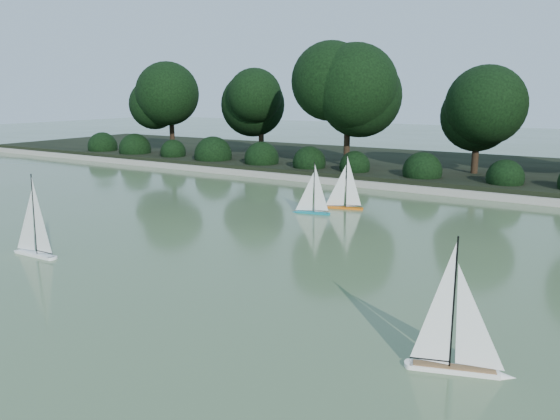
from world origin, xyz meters
name	(u,v)px	position (x,y,z in m)	size (l,w,h in m)	color
ground	(207,291)	(0.00, 0.00, 0.00)	(80.00, 80.00, 0.00)	#425533
pond_coping	(416,189)	(0.00, 9.00, 0.09)	(40.00, 0.35, 0.18)	gray
far_bank	(454,169)	(0.00, 13.00, 0.15)	(40.00, 8.00, 0.30)	black
tree_line	(488,94)	(1.23, 11.44, 2.64)	(26.31, 3.93, 4.39)	black
shrub_hedge	(426,172)	(0.00, 9.90, 0.45)	(29.10, 1.10, 1.10)	black
sailboat_white_a	(31,242)	(-3.60, -0.24, 0.23)	(1.09, 0.21, 1.48)	white
sailboat_white_b	(464,351)	(3.58, -0.42, 0.23)	(1.05, 0.48, 1.46)	white
sailboat_orange	(341,199)	(-0.80, 5.94, 0.22)	(1.01, 0.42, 1.38)	#D05D0E
sailboat_teal	(310,205)	(-1.17, 5.08, 0.20)	(0.92, 0.33, 1.26)	#107683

